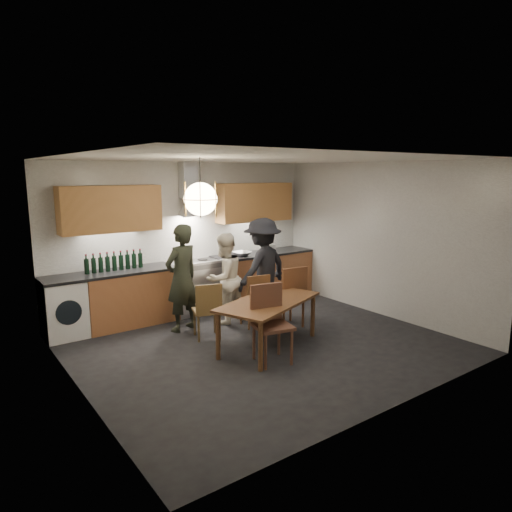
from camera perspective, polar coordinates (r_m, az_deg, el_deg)
ground at (r=6.65m, az=0.71°, el=-10.91°), size 5.00×5.00×0.00m
room_shell at (r=6.24m, az=0.75°, el=3.86°), size 5.02×4.52×2.61m
counter_run at (r=8.10m, az=-7.43°, el=-3.74°), size 5.00×0.62×0.90m
range_stove at (r=8.09m, az=-7.56°, el=-3.83°), size 0.90×0.60×0.92m
wall_fixtures at (r=7.97m, az=-8.22°, el=6.38°), size 4.30×0.54×1.10m
pendant_lamp at (r=5.58m, az=-6.95°, el=7.07°), size 0.43×0.43×0.70m
dining_table at (r=6.35m, az=1.59°, el=-6.27°), size 1.78×1.32×0.67m
chair_back_left at (r=6.71m, az=-6.05°, el=-6.39°), size 0.48×0.48×0.85m
chair_back_mid at (r=7.18m, az=-0.01°, el=-5.15°), size 0.45×0.45×0.86m
chair_back_right at (r=7.17m, az=4.36°, el=-4.61°), size 0.50×0.50×0.98m
chair_front at (r=5.94m, az=1.71°, el=-7.70°), size 0.54×0.54×1.00m
person_left at (r=7.07m, az=-9.25°, el=-2.72°), size 0.69×0.54×1.66m
person_mid at (r=7.37m, az=-4.00°, el=-2.82°), size 0.83×0.71×1.47m
person_right at (r=7.64m, az=0.82°, el=-1.52°), size 1.20×0.87×1.68m
mixing_bowl at (r=8.41m, az=-1.79°, el=0.29°), size 0.36×0.36×0.08m
stock_pot at (r=8.84m, az=1.88°, el=0.96°), size 0.25×0.25×0.14m
wine_bottles at (r=7.47m, az=-17.29°, el=-0.61°), size 0.92×0.07×0.30m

